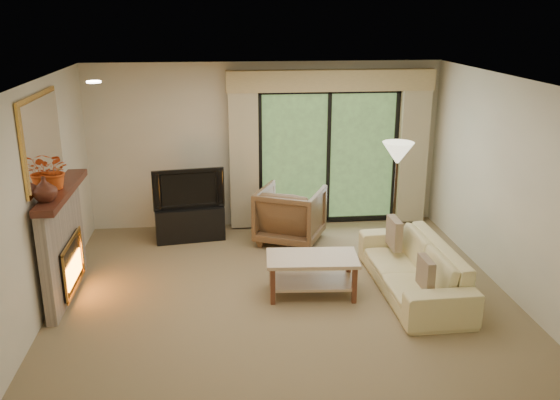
{
  "coord_description": "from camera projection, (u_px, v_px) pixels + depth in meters",
  "views": [
    {
      "loc": [
        -0.73,
        -6.63,
        3.34
      ],
      "look_at": [
        0.0,
        0.3,
        1.1
      ],
      "focal_mm": 38.0,
      "sensor_mm": 36.0,
      "label": 1
    }
  ],
  "objects": [
    {
      "name": "wall_right",
      "position": [
        506.0,
        185.0,
        7.25
      ],
      "size": [
        0.0,
        5.0,
        5.0
      ],
      "primitive_type": "plane",
      "rotation": [
        1.57,
        0.0,
        -1.57
      ],
      "color": "beige",
      "rests_on": "ground"
    },
    {
      "name": "curtain_left",
      "position": [
        244.0,
        155.0,
        9.18
      ],
      "size": [
        0.45,
        0.18,
        2.35
      ],
      "primitive_type": "cube",
      "color": "tan",
      "rests_on": "floor"
    },
    {
      "name": "coffee_table",
      "position": [
        312.0,
        275.0,
        7.23
      ],
      "size": [
        1.14,
        0.68,
        0.5
      ],
      "primitive_type": null,
      "rotation": [
        0.0,
        0.0,
        -0.07
      ],
      "color": "tan",
      "rests_on": "floor"
    },
    {
      "name": "sliding_door",
      "position": [
        328.0,
        157.0,
        9.45
      ],
      "size": [
        2.26,
        0.1,
        2.16
      ],
      "primitive_type": null,
      "color": "black",
      "rests_on": "floor"
    },
    {
      "name": "media_console",
      "position": [
        190.0,
        222.0,
        9.02
      ],
      "size": [
        1.08,
        0.6,
        0.51
      ],
      "primitive_type": "cube",
      "rotation": [
        0.0,
        0.0,
        0.14
      ],
      "color": "black",
      "rests_on": "floor"
    },
    {
      "name": "ceiling",
      "position": [
        283.0,
        80.0,
        6.57
      ],
      "size": [
        5.5,
        5.5,
        0.0
      ],
      "primitive_type": "plane",
      "rotation": [
        3.14,
        0.0,
        0.0
      ],
      "color": "silver",
      "rests_on": "ground"
    },
    {
      "name": "floor",
      "position": [
        283.0,
        291.0,
        7.37
      ],
      "size": [
        5.5,
        5.5,
        0.0
      ],
      "primitive_type": "plane",
      "color": "#85704E",
      "rests_on": "ground"
    },
    {
      "name": "floor_lamp",
      "position": [
        395.0,
        199.0,
        8.31
      ],
      "size": [
        0.53,
        0.53,
        1.62
      ],
      "primitive_type": null,
      "rotation": [
        0.0,
        0.0,
        -0.25
      ],
      "color": "beige",
      "rests_on": "floor"
    },
    {
      "name": "fireplace",
      "position": [
        63.0,
        243.0,
        7.09
      ],
      "size": [
        0.24,
        1.7,
        1.37
      ],
      "primitive_type": null,
      "color": "gray",
      "rests_on": "floor"
    },
    {
      "name": "tv",
      "position": [
        188.0,
        187.0,
        8.85
      ],
      "size": [
        1.07,
        0.28,
        0.61
      ],
      "primitive_type": "imported",
      "rotation": [
        0.0,
        0.0,
        0.14
      ],
      "color": "black",
      "rests_on": "media_console"
    },
    {
      "name": "curtain_right",
      "position": [
        413.0,
        151.0,
        9.45
      ],
      "size": [
        0.45,
        0.18,
        2.35
      ],
      "primitive_type": "cube",
      "color": "tan",
      "rests_on": "floor"
    },
    {
      "name": "mirror",
      "position": [
        42.0,
        139.0,
        6.69
      ],
      "size": [
        0.07,
        1.45,
        1.02
      ],
      "primitive_type": null,
      "color": "gold",
      "rests_on": "wall_left"
    },
    {
      "name": "pillow_near",
      "position": [
        426.0,
        273.0,
        6.64
      ],
      "size": [
        0.1,
        0.36,
        0.35
      ],
      "primitive_type": "cube",
      "rotation": [
        0.0,
        0.0,
        0.02
      ],
      "color": "brown",
      "rests_on": "sofa"
    },
    {
      "name": "vase",
      "position": [
        45.0,
        189.0,
        6.36
      ],
      "size": [
        0.32,
        0.32,
        0.27
      ],
      "primitive_type": "imported",
      "rotation": [
        0.0,
        0.0,
        -0.24
      ],
      "color": "#462015",
      "rests_on": "fireplace"
    },
    {
      "name": "wall_left",
      "position": [
        41.0,
        199.0,
        6.7
      ],
      "size": [
        0.0,
        5.0,
        5.0
      ],
      "primitive_type": "plane",
      "rotation": [
        1.57,
        0.0,
        1.57
      ],
      "color": "beige",
      "rests_on": "ground"
    },
    {
      "name": "cornice",
      "position": [
        331.0,
        80.0,
        8.99
      ],
      "size": [
        3.2,
        0.24,
        0.32
      ],
      "primitive_type": "cube",
      "color": "tan",
      "rests_on": "wall_back"
    },
    {
      "name": "wall_front",
      "position": [
        318.0,
        285.0,
        4.6
      ],
      "size": [
        5.0,
        0.0,
        5.0
      ],
      "primitive_type": "plane",
      "rotation": [
        -1.57,
        0.0,
        0.0
      ],
      "color": "beige",
      "rests_on": "ground"
    },
    {
      "name": "sofa",
      "position": [
        413.0,
        267.0,
        7.3
      ],
      "size": [
        0.88,
        2.15,
        0.62
      ],
      "primitive_type": "imported",
      "rotation": [
        0.0,
        0.0,
        -1.55
      ],
      "color": "beige",
      "rests_on": "floor"
    },
    {
      "name": "pillow_far",
      "position": [
        394.0,
        233.0,
        7.81
      ],
      "size": [
        0.11,
        0.4,
        0.4
      ],
      "primitive_type": "cube",
      "rotation": [
        0.0,
        0.0,
        0.02
      ],
      "color": "brown",
      "rests_on": "sofa"
    },
    {
      "name": "armchair",
      "position": [
        290.0,
        215.0,
        8.85
      ],
      "size": [
        1.2,
        1.21,
        0.84
      ],
      "primitive_type": "imported",
      "rotation": [
        0.0,
        0.0,
        2.71
      ],
      "color": "brown",
      "rests_on": "floor"
    },
    {
      "name": "branches",
      "position": [
        55.0,
        171.0,
        6.77
      ],
      "size": [
        0.48,
        0.45,
        0.43
      ],
      "primitive_type": "imported",
      "rotation": [
        0.0,
        0.0,
        -0.35
      ],
      "color": "#CE4C17",
      "rests_on": "fireplace"
    },
    {
      "name": "wall_back",
      "position": [
        265.0,
        146.0,
        9.34
      ],
      "size": [
        5.0,
        0.0,
        5.0
      ],
      "primitive_type": "plane",
      "rotation": [
        1.57,
        0.0,
        0.0
      ],
      "color": "beige",
      "rests_on": "ground"
    }
  ]
}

